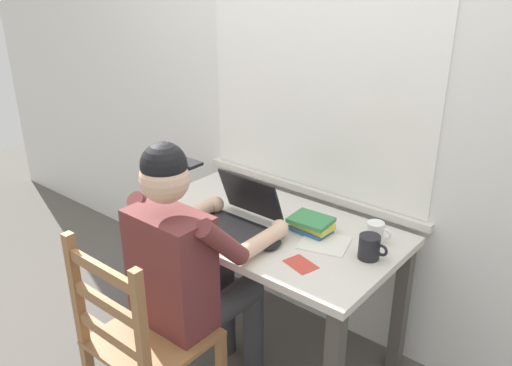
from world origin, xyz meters
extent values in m
plane|color=#56514C|center=(0.00, 0.00, 0.00)|extent=(8.00, 8.00, 0.00)
cube|color=silver|center=(0.00, 0.43, 1.30)|extent=(6.00, 0.04, 2.60)
cube|color=white|center=(-0.03, 0.40, 1.37)|extent=(1.25, 0.01, 1.20)
cube|color=beige|center=(-0.03, 0.40, 0.75)|extent=(1.31, 0.06, 0.04)
cube|color=beige|center=(0.00, 0.00, 0.71)|extent=(1.23, 0.69, 0.03)
cube|color=#4C4742|center=(-0.57, -0.30, 0.34)|extent=(0.06, 0.06, 0.69)
cube|color=#4C4742|center=(-0.57, 0.30, 0.34)|extent=(0.06, 0.06, 0.69)
cube|color=#4C4742|center=(0.57, 0.30, 0.34)|extent=(0.06, 0.06, 0.69)
cube|color=brown|center=(-0.06, -0.53, 0.71)|extent=(0.34, 0.20, 0.50)
sphere|color=#DBB293|center=(-0.06, -0.53, 1.11)|extent=(0.19, 0.19, 0.19)
sphere|color=black|center=(-0.06, -0.53, 1.16)|extent=(0.17, 0.17, 0.17)
cube|color=black|center=(-0.06, -0.44, 1.14)|extent=(0.13, 0.10, 0.01)
cylinder|color=#38383D|center=(-0.15, -0.33, 0.46)|extent=(0.13, 0.40, 0.13)
cylinder|color=#38383D|center=(0.03, -0.33, 0.46)|extent=(0.13, 0.40, 0.13)
cylinder|color=#38383D|center=(-0.15, -0.13, 0.23)|extent=(0.10, 0.10, 0.46)
cylinder|color=#38383D|center=(0.03, -0.13, 0.23)|extent=(0.10, 0.10, 0.46)
cylinder|color=brown|center=(-0.26, -0.44, 0.87)|extent=(0.10, 0.25, 0.25)
cylinder|color=#DBB293|center=(-0.26, -0.21, 0.77)|extent=(0.07, 0.28, 0.07)
sphere|color=#DBB293|center=(-0.25, -0.07, 0.77)|extent=(0.08, 0.08, 0.08)
cylinder|color=brown|center=(0.14, -0.44, 0.87)|extent=(0.10, 0.25, 0.25)
cylinder|color=#DBB293|center=(0.14, -0.21, 0.77)|extent=(0.07, 0.28, 0.07)
sphere|color=#DBB293|center=(0.13, -0.07, 0.77)|extent=(0.08, 0.08, 0.08)
cube|color=olive|center=(-0.06, -0.65, 0.45)|extent=(0.42, 0.42, 0.02)
cube|color=olive|center=(-0.25, -0.46, 0.22)|extent=(0.04, 0.04, 0.44)
cube|color=olive|center=(0.13, -0.84, 0.70)|extent=(0.04, 0.04, 0.48)
cube|color=olive|center=(-0.25, -0.84, 0.70)|extent=(0.04, 0.04, 0.48)
cube|color=olive|center=(-0.06, -0.84, 0.58)|extent=(0.36, 0.02, 0.04)
cube|color=olive|center=(-0.06, -0.84, 0.72)|extent=(0.36, 0.02, 0.04)
cube|color=olive|center=(-0.06, -0.84, 0.86)|extent=(0.36, 0.02, 0.04)
cube|color=black|center=(-0.09, -0.15, 0.73)|extent=(0.33, 0.23, 0.02)
cube|color=#2B2B2D|center=(-0.09, -0.15, 0.74)|extent=(0.29, 0.17, 0.00)
cube|color=black|center=(-0.09, 0.00, 0.84)|extent=(0.33, 0.09, 0.21)
cube|color=#4C515B|center=(-0.09, 0.00, 0.84)|extent=(0.29, 0.07, 0.18)
ellipsoid|color=black|center=(0.15, -0.15, 0.74)|extent=(0.06, 0.10, 0.03)
cylinder|color=white|center=(0.46, 0.18, 0.77)|extent=(0.08, 0.08, 0.09)
torus|color=white|center=(0.51, 0.18, 0.77)|extent=(0.05, 0.01, 0.05)
cylinder|color=black|center=(0.50, 0.04, 0.77)|extent=(0.09, 0.09, 0.10)
torus|color=black|center=(0.56, 0.04, 0.78)|extent=(0.05, 0.01, 0.05)
cube|color=#2D5B9E|center=(0.20, 0.07, 0.73)|extent=(0.18, 0.12, 0.02)
cube|color=gold|center=(0.20, 0.08, 0.76)|extent=(0.19, 0.12, 0.03)
cube|color=#38844C|center=(0.20, 0.07, 0.78)|extent=(0.19, 0.15, 0.02)
cube|color=silver|center=(0.30, 0.02, 0.73)|extent=(0.25, 0.23, 0.01)
cube|color=#C63D33|center=(0.32, -0.18, 0.72)|extent=(0.15, 0.12, 0.00)
camera|label=1|loc=(1.34, -1.71, 1.87)|focal=37.44mm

